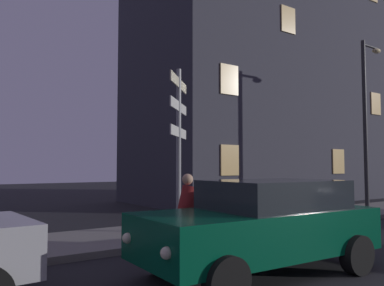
{
  "coord_description": "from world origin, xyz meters",
  "views": [
    {
      "loc": [
        -4.69,
        -2.32,
        1.75
      ],
      "look_at": [
        0.88,
        5.69,
        2.34
      ],
      "focal_mm": 36.57,
      "sensor_mm": 36.0,
      "label": 1
    }
  ],
  "objects_px": {
    "car_far_trailing": "(262,223)",
    "cyclist": "(190,218)",
    "signpost": "(179,133)",
    "street_lamp": "(367,111)"
  },
  "relations": [
    {
      "from": "car_far_trailing",
      "to": "cyclist",
      "type": "relative_size",
      "value": 2.31
    },
    {
      "from": "signpost",
      "to": "car_far_trailing",
      "type": "bearing_deg",
      "value": -99.65
    },
    {
      "from": "street_lamp",
      "to": "car_far_trailing",
      "type": "bearing_deg",
      "value": -158.12
    },
    {
      "from": "street_lamp",
      "to": "car_far_trailing",
      "type": "distance_m",
      "value": 10.73
    },
    {
      "from": "street_lamp",
      "to": "car_far_trailing",
      "type": "height_order",
      "value": "street_lamp"
    },
    {
      "from": "street_lamp",
      "to": "signpost",
      "type": "bearing_deg",
      "value": -177.55
    },
    {
      "from": "car_far_trailing",
      "to": "cyclist",
      "type": "height_order",
      "value": "cyclist"
    },
    {
      "from": "street_lamp",
      "to": "cyclist",
      "type": "xyz_separation_m",
      "value": [
        -9.78,
        -2.09,
        -3.17
      ]
    },
    {
      "from": "street_lamp",
      "to": "cyclist",
      "type": "bearing_deg",
      "value": -167.94
    },
    {
      "from": "signpost",
      "to": "car_far_trailing",
      "type": "xyz_separation_m",
      "value": [
        -0.59,
        -3.44,
        -1.77
      ]
    }
  ]
}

